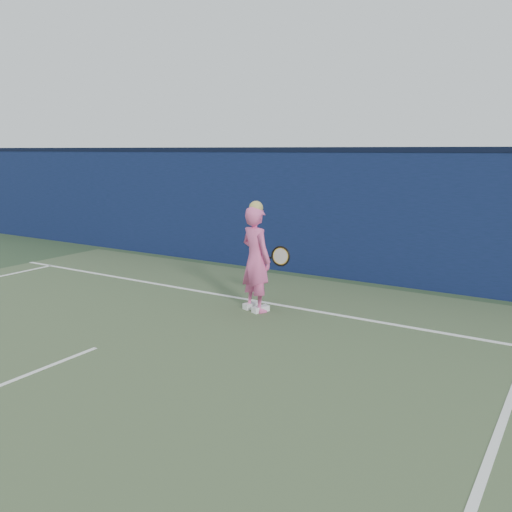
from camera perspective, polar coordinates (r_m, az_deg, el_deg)
The scene contains 6 objects.
ground at distance 6.89m, azimuth -22.85°, elevation -11.51°, with size 80.00×80.00×0.00m, color #2C462B.
backstop_wall at distance 11.46m, azimuth 4.10°, elevation 4.59°, with size 24.00×0.40×2.50m, color #0C1938.
wall_cap at distance 11.39m, azimuth 4.19°, elevation 11.11°, with size 24.00×0.42×0.10m, color black.
player at distance 8.57m, azimuth 0.00°, elevation -0.29°, with size 0.72×0.60×1.77m.
racket at distance 8.84m, azimuth 2.45°, elevation -0.04°, with size 0.63×0.18×0.34m.
court_lines at distance 6.73m, azimuth -25.19°, elevation -12.17°, with size 11.00×12.04×0.01m.
Camera 1 is at (5.32, -3.57, 2.55)m, focal length 38.00 mm.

